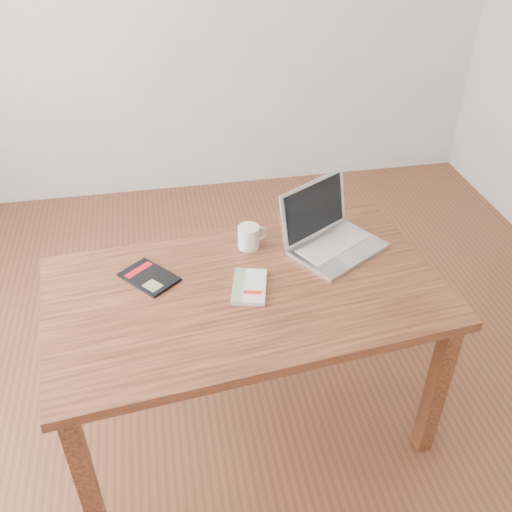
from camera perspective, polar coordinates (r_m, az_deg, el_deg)
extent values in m
plane|color=brown|center=(2.79, -0.67, -12.80)|extent=(4.00, 4.00, 0.00)
cube|color=#5B2F1B|center=(2.15, -1.01, -3.66)|extent=(1.56, 1.00, 0.04)
cube|color=#5B2F1B|center=(2.15, -16.67, -20.62)|extent=(0.07, 0.07, 0.71)
cube|color=#5B2F1B|center=(2.41, 17.56, -12.58)|extent=(0.07, 0.07, 0.71)
cube|color=#5B2F1B|center=(2.63, -17.59, -7.75)|extent=(0.07, 0.07, 0.71)
cube|color=#5B2F1B|center=(2.85, 10.16, -2.47)|extent=(0.07, 0.07, 0.71)
cube|color=beige|center=(2.13, -0.67, -3.08)|extent=(0.17, 0.23, 0.01)
cube|color=white|center=(2.13, -0.67, -3.06)|extent=(0.17, 0.22, 0.02)
cube|color=gray|center=(2.13, -1.76, -2.84)|extent=(0.09, 0.20, 0.00)
cube|color=red|center=(2.09, -0.34, -3.65)|extent=(0.07, 0.04, 0.00)
cube|color=black|center=(2.22, -10.64, -2.09)|extent=(0.24, 0.25, 0.01)
cube|color=red|center=(2.25, -11.65, -1.37)|extent=(0.11, 0.10, 0.00)
cube|color=gray|center=(2.16, -10.30, -2.93)|extent=(0.08, 0.08, 0.00)
cube|color=silver|center=(2.35, 8.22, 0.71)|extent=(0.44, 0.40, 0.02)
cube|color=silver|center=(2.36, 7.70, 1.21)|extent=(0.33, 0.27, 0.00)
cube|color=#BCBCC1|center=(2.30, 9.62, 0.08)|extent=(0.12, 0.10, 0.00)
cube|color=silver|center=(2.36, 5.81, 4.75)|extent=(0.33, 0.23, 0.24)
cube|color=black|center=(2.36, 5.90, 4.73)|extent=(0.30, 0.20, 0.21)
cylinder|color=white|center=(2.32, -0.74, 1.92)|extent=(0.09, 0.09, 0.10)
cylinder|color=black|center=(2.30, -0.75, 2.82)|extent=(0.07, 0.07, 0.01)
torus|color=white|center=(2.34, 0.38, 2.22)|extent=(0.07, 0.03, 0.07)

